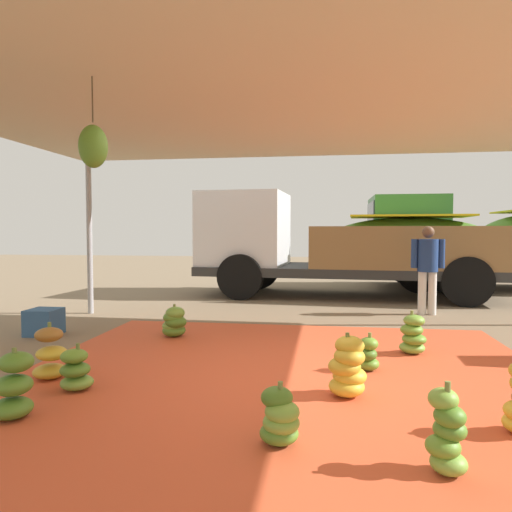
# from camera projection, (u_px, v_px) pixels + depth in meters

# --- Properties ---
(ground_plane) EXTENTS (40.00, 40.00, 0.00)m
(ground_plane) POSITION_uv_depth(u_px,v_px,m) (298.00, 322.00, 7.85)
(ground_plane) COLOR #7F6B51
(tarp_orange) EXTENTS (5.52, 5.37, 0.01)m
(tarp_orange) POSITION_uv_depth(u_px,v_px,m) (281.00, 377.00, 4.89)
(tarp_orange) COLOR #D1512D
(tarp_orange) RESTS_ON ground
(tent_canopy) EXTENTS (8.00, 7.00, 2.85)m
(tent_canopy) POSITION_uv_depth(u_px,v_px,m) (280.00, 101.00, 4.66)
(tent_canopy) COLOR #9EA0A5
(tent_canopy) RESTS_ON ground
(banana_bunch_1) EXTENTS (0.42, 0.42, 0.44)m
(banana_bunch_1) POSITION_uv_depth(u_px,v_px,m) (76.00, 371.00, 4.46)
(banana_bunch_1) COLOR #75A83D
(banana_bunch_1) RESTS_ON tarp_orange
(banana_bunch_2) EXTENTS (0.46, 0.46, 0.58)m
(banana_bunch_2) POSITION_uv_depth(u_px,v_px,m) (348.00, 368.00, 4.30)
(banana_bunch_2) COLOR gold
(banana_bunch_2) RESTS_ON tarp_orange
(banana_bunch_4) EXTENTS (0.34, 0.35, 0.41)m
(banana_bunch_4) POSITION_uv_depth(u_px,v_px,m) (368.00, 355.00, 5.08)
(banana_bunch_4) COLOR #60932D
(banana_bunch_4) RESTS_ON tarp_orange
(banana_bunch_5) EXTENTS (0.41, 0.41, 0.53)m
(banana_bunch_5) POSITION_uv_depth(u_px,v_px,m) (413.00, 336.00, 5.77)
(banana_bunch_5) COLOR #75A83D
(banana_bunch_5) RESTS_ON tarp_orange
(banana_bunch_6) EXTENTS (0.43, 0.43, 0.46)m
(banana_bunch_6) POSITION_uv_depth(u_px,v_px,m) (174.00, 322.00, 6.70)
(banana_bunch_6) COLOR #518428
(banana_bunch_6) RESTS_ON tarp_orange
(banana_bunch_7) EXTENTS (0.40, 0.41, 0.57)m
(banana_bunch_7) POSITION_uv_depth(u_px,v_px,m) (50.00, 355.00, 4.79)
(banana_bunch_7) COLOR gold
(banana_bunch_7) RESTS_ON tarp_orange
(banana_bunch_8) EXTENTS (0.41, 0.41, 0.56)m
(banana_bunch_8) POSITION_uv_depth(u_px,v_px,m) (13.00, 388.00, 3.80)
(banana_bunch_8) COLOR #518428
(banana_bunch_8) RESTS_ON tarp_orange
(banana_bunch_9) EXTENTS (0.36, 0.37, 0.44)m
(banana_bunch_9) POSITION_uv_depth(u_px,v_px,m) (280.00, 418.00, 3.32)
(banana_bunch_9) COLOR #518428
(banana_bunch_9) RESTS_ON tarp_orange
(banana_bunch_10) EXTENTS (0.32, 0.32, 0.57)m
(banana_bunch_10) POSITION_uv_depth(u_px,v_px,m) (447.00, 434.00, 2.93)
(banana_bunch_10) COLOR #75A83D
(banana_bunch_10) RESTS_ON tarp_orange
(cargo_truck_main) EXTENTS (6.95, 2.65, 2.40)m
(cargo_truck_main) POSITION_uv_depth(u_px,v_px,m) (338.00, 244.00, 10.93)
(cargo_truck_main) COLOR #2D2D2D
(cargo_truck_main) RESTS_ON ground
(cargo_truck_far) EXTENTS (6.55, 2.58, 2.40)m
(cargo_truck_far) POSITION_uv_depth(u_px,v_px,m) (493.00, 241.00, 12.36)
(cargo_truck_far) COLOR #2D2D2D
(cargo_truck_far) RESTS_ON ground
(worker_0) EXTENTS (0.58, 0.36, 1.59)m
(worker_0) POSITION_uv_depth(u_px,v_px,m) (428.00, 263.00, 8.52)
(worker_0) COLOR silver
(worker_0) RESTS_ON ground
(crate_0) EXTENTS (0.43, 0.44, 0.38)m
(crate_0) POSITION_uv_depth(u_px,v_px,m) (44.00, 322.00, 6.88)
(crate_0) COLOR #335B8E
(crate_0) RESTS_ON ground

